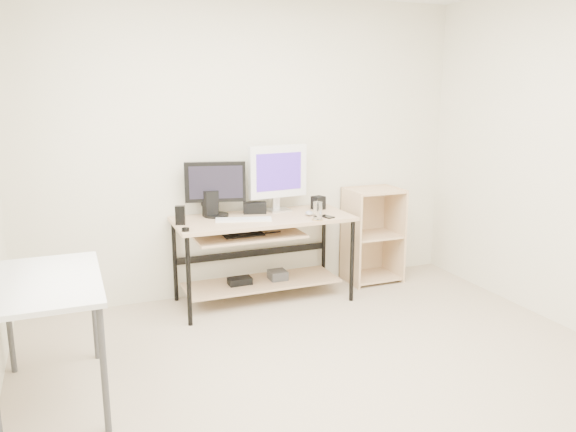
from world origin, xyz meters
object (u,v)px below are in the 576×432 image
(shelf_unit, at_px, (371,234))
(audio_controller, at_px, (180,215))
(white_imac, at_px, (278,173))
(black_monitor, at_px, (215,185))
(side_table, at_px, (47,293))
(desk, at_px, (260,241))

(shelf_unit, distance_m, audio_controller, 1.90)
(shelf_unit, distance_m, white_imac, 1.14)
(white_imac, relative_size, audio_controller, 3.80)
(white_imac, xyz_separation_m, audio_controller, (-0.91, -0.20, -0.26))
(white_imac, bearing_deg, black_monitor, 175.06)
(shelf_unit, xyz_separation_m, black_monitor, (-1.51, 0.01, 0.57))
(audio_controller, bearing_deg, side_table, -115.45)
(black_monitor, xyz_separation_m, white_imac, (0.57, 0.01, 0.07))
(desk, height_order, white_imac, white_imac)
(black_monitor, bearing_deg, side_table, -124.14)
(side_table, bearing_deg, shelf_unit, 23.33)
(audio_controller, bearing_deg, shelf_unit, 23.15)
(desk, xyz_separation_m, shelf_unit, (1.18, 0.16, -0.09))
(black_monitor, distance_m, white_imac, 0.57)
(white_imac, bearing_deg, shelf_unit, -7.56)
(desk, bearing_deg, side_table, -147.35)
(desk, distance_m, audio_controller, 0.73)
(desk, bearing_deg, shelf_unit, 7.77)
(side_table, bearing_deg, audio_controller, 46.85)
(desk, xyz_separation_m, side_table, (-1.65, -1.06, 0.13))
(shelf_unit, xyz_separation_m, white_imac, (-0.94, 0.02, 0.63))
(black_monitor, height_order, white_imac, white_imac)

